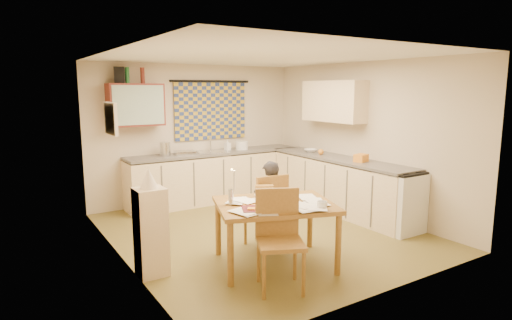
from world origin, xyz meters
TOP-DOWN VIEW (x-y plane):
  - floor at (0.00, 0.00)m, footprint 4.00×4.50m
  - ceiling at (0.00, 0.00)m, footprint 4.00×4.50m
  - wall_back at (0.00, 2.26)m, footprint 4.00×0.02m
  - wall_front at (0.00, -2.26)m, footprint 4.00×0.02m
  - wall_left at (-2.01, 0.00)m, footprint 0.02×4.50m
  - wall_right at (2.01, 0.00)m, footprint 0.02×4.50m
  - window_blind at (0.30, 2.22)m, footprint 1.45×0.03m
  - curtain_rod at (0.30, 2.20)m, footprint 1.60×0.04m
  - wall_cabinet at (-1.15, 2.08)m, footprint 0.90×0.34m
  - wall_cabinet_glass at (-1.15, 1.91)m, footprint 0.84×0.02m
  - upper_cabinet_right at (1.83, 0.55)m, footprint 0.34×1.30m
  - framed_print at (-1.97, 0.40)m, footprint 0.04×0.50m
  - print_canvas at (-1.95, 0.40)m, footprint 0.01×0.42m
  - counter_back at (0.25, 1.95)m, footprint 3.30×0.62m
  - counter_right at (1.70, 0.24)m, footprint 0.62×2.95m
  - stove at (1.70, -1.04)m, footprint 0.58×0.58m
  - sink at (0.19, 1.95)m, footprint 0.66×0.60m
  - tap at (0.24, 2.13)m, footprint 0.03×0.03m
  - dish_rack at (-0.36, 1.95)m, footprint 0.40×0.36m
  - kettle at (-0.72, 1.95)m, footprint 0.22×0.22m
  - mixing_bowl at (0.80, 1.95)m, footprint 0.31×0.31m
  - soap_bottle at (0.53, 2.00)m, footprint 0.12×0.12m
  - bowl at (1.70, 0.99)m, footprint 0.36×0.36m
  - orange_bag at (1.70, -0.26)m, footprint 0.26×0.21m
  - fruit_orange at (1.65, 0.64)m, footprint 0.10×0.10m
  - speaker at (-1.39, 2.08)m, footprint 0.21×0.24m
  - bottle_green at (-1.27, 2.08)m, footprint 0.09×0.09m
  - bottle_brown at (-1.01, 2.08)m, footprint 0.07×0.07m
  - dining_table at (-0.51, -1.06)m, footprint 1.59×1.39m
  - chair_far at (-0.29, -0.53)m, footprint 0.48×0.48m
  - chair_near at (-0.83, -1.60)m, footprint 0.62×0.62m
  - person at (-0.26, -0.57)m, footprint 0.55×0.48m
  - shelf_stand at (-1.84, -0.57)m, footprint 0.32×0.30m
  - lampshade at (-1.84, -0.57)m, footprint 0.20×0.20m
  - letter_rack at (-0.49, -0.80)m, footprint 0.24×0.20m
  - mug at (-0.23, -1.56)m, footprint 0.23×0.23m
  - magazine at (-1.01, -1.15)m, footprint 0.42×0.44m
  - book at (-0.92, -1.00)m, footprint 0.38×0.38m
  - orange_box at (-0.92, -1.23)m, footprint 0.14×0.13m
  - eyeglasses at (-0.49, -1.39)m, footprint 0.13×0.11m
  - candle_holder at (-0.98, -0.86)m, footprint 0.07×0.07m
  - candle at (-0.95, -0.88)m, footprint 0.03×0.03m
  - candle_flame at (-0.98, -0.87)m, footprint 0.02×0.02m
  - papers at (-0.53, -1.17)m, footprint 1.27×1.11m

SIDE VIEW (x-z plane):
  - floor at x=0.00m, z-range -0.02..0.00m
  - chair_far at x=-0.29m, z-range -0.19..0.80m
  - chair_near at x=-0.83m, z-range -0.20..0.83m
  - dining_table at x=-0.51m, z-range 0.00..0.75m
  - stove at x=1.70m, z-range 0.00..0.89m
  - counter_right at x=1.70m, z-range -0.01..0.91m
  - counter_back at x=0.25m, z-range -0.01..0.91m
  - shelf_stand at x=-1.84m, z-range 0.00..1.00m
  - person at x=-0.26m, z-range 0.00..1.15m
  - eyeglasses at x=-0.49m, z-range 0.75..0.77m
  - book at x=-0.92m, z-range 0.75..0.77m
  - magazine at x=-1.01m, z-range 0.75..0.78m
  - papers at x=-0.53m, z-range 0.75..0.78m
  - orange_box at x=-0.92m, z-range 0.75..0.79m
  - mug at x=-0.23m, z-range 0.75..0.84m
  - letter_rack at x=-0.49m, z-range 0.75..0.91m
  - candle_holder at x=-0.98m, z-range 0.75..0.93m
  - sink at x=0.19m, z-range 0.83..0.93m
  - bowl at x=1.70m, z-range 0.92..0.97m
  - dish_rack at x=-0.36m, z-range 0.92..0.98m
  - fruit_orange at x=1.65m, z-range 0.92..1.02m
  - orange_bag at x=1.70m, z-range 0.92..1.04m
  - mixing_bowl at x=0.80m, z-range 0.92..1.08m
  - soap_bottle at x=0.53m, z-range 0.92..1.13m
  - kettle at x=-0.72m, z-range 0.92..1.16m
  - candle at x=-0.95m, z-range 0.93..1.15m
  - tap at x=0.24m, z-range 0.92..1.20m
  - lampshade at x=-1.84m, z-range 1.00..1.22m
  - candle_flame at x=-0.98m, z-range 1.15..1.17m
  - wall_back at x=0.00m, z-range 0.00..2.50m
  - wall_front at x=0.00m, z-range 0.00..2.50m
  - wall_left at x=-2.01m, z-range 0.00..2.50m
  - wall_right at x=2.01m, z-range 0.00..2.50m
  - window_blind at x=0.30m, z-range 1.12..2.17m
  - framed_print at x=-1.97m, z-range 1.50..1.90m
  - print_canvas at x=-1.95m, z-range 1.54..1.86m
  - wall_cabinet at x=-1.15m, z-range 1.45..2.15m
  - wall_cabinet_glass at x=-1.15m, z-range 1.48..2.12m
  - upper_cabinet_right at x=1.83m, z-range 1.50..2.20m
  - curtain_rod at x=0.30m, z-range 2.18..2.22m
  - speaker at x=-1.39m, z-range 2.15..2.41m
  - bottle_green at x=-1.27m, z-range 2.15..2.41m
  - bottle_brown at x=-1.01m, z-range 2.15..2.41m
  - ceiling at x=0.00m, z-range 2.50..2.52m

